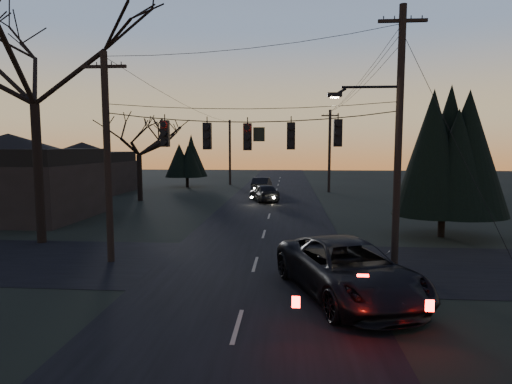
# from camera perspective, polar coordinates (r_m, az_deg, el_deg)

# --- Properties ---
(main_road) EXTENTS (8.00, 120.00, 0.02)m
(main_road) POSITION_cam_1_polar(r_m,az_deg,el_deg) (27.26, 1.55, -3.93)
(main_road) COLOR black
(main_road) RESTS_ON ground
(cross_road) EXTENTS (60.00, 7.00, 0.02)m
(cross_road) POSITION_cam_1_polar(r_m,az_deg,el_deg) (17.52, -0.11, -9.63)
(cross_road) COLOR black
(cross_road) RESTS_ON ground
(utility_pole_right) EXTENTS (5.00, 0.30, 10.00)m
(utility_pole_right) POSITION_cam_1_polar(r_m,az_deg,el_deg) (17.96, 17.92, -9.56)
(utility_pole_right) COLOR black
(utility_pole_right) RESTS_ON ground
(utility_pole_left) EXTENTS (1.80, 0.30, 8.50)m
(utility_pole_left) POSITION_cam_1_polar(r_m,az_deg,el_deg) (18.95, -18.74, -8.77)
(utility_pole_left) COLOR black
(utility_pole_left) RESTS_ON ground
(utility_pole_far_r) EXTENTS (1.80, 0.30, 8.50)m
(utility_pole_far_r) POSITION_cam_1_polar(r_m,az_deg,el_deg) (45.25, 9.68, -0.02)
(utility_pole_far_r) COLOR black
(utility_pole_far_r) RESTS_ON ground
(utility_pole_far_l) EXTENTS (0.30, 0.30, 8.00)m
(utility_pole_far_l) POSITION_cam_1_polar(r_m,az_deg,el_deg) (53.53, -3.48, 0.99)
(utility_pole_far_l) COLOR black
(utility_pole_far_l) RESTS_ON ground
(span_signal_assembly) EXTENTS (11.50, 0.44, 1.64)m
(span_signal_assembly) POSITION_cam_1_polar(r_m,az_deg,el_deg) (16.89, -0.93, 7.62)
(span_signal_assembly) COLOR black
(span_signal_assembly) RESTS_ON ground
(bare_tree_left) EXTENTS (9.67, 9.67, 13.54)m
(bare_tree_left) POSITION_cam_1_polar(r_m,az_deg,el_deg) (23.87, -27.76, 16.80)
(bare_tree_left) COLOR black
(bare_tree_left) RESTS_ON ground
(evergreen_right) EXTENTS (4.42, 4.42, 7.43)m
(evergreen_right) POSITION_cam_1_polar(r_m,az_deg,el_deg) (24.28, 23.85, 4.53)
(evergreen_right) COLOR black
(evergreen_right) RESTS_ON ground
(bare_tree_dist) EXTENTS (6.15, 6.15, 8.05)m
(bare_tree_dist) POSITION_cam_1_polar(r_m,az_deg,el_deg) (38.75, -15.40, 7.15)
(bare_tree_dist) COLOR black
(bare_tree_dist) RESTS_ON ground
(evergreen_dist) EXTENTS (3.82, 3.82, 5.50)m
(evergreen_dist) POSITION_cam_1_polar(r_m,az_deg,el_deg) (50.72, -9.19, 4.42)
(evergreen_dist) COLOR black
(evergreen_dist) RESTS_ON ground
(house_left_near) EXTENTS (10.00, 8.00, 5.60)m
(house_left_near) POSITION_cam_1_polar(r_m,az_deg,el_deg) (32.54, -29.90, 1.84)
(house_left_near) COLOR black
(house_left_near) RESTS_ON ground
(house_left_far) EXTENTS (9.00, 7.00, 5.20)m
(house_left_far) POSITION_cam_1_polar(r_m,az_deg,el_deg) (47.88, -22.08, 3.07)
(house_left_far) COLOR black
(house_left_far) RESTS_ON ground
(suv_near) EXTENTS (4.89, 7.00, 1.77)m
(suv_near) POSITION_cam_1_polar(r_m,az_deg,el_deg) (14.00, 12.10, -10.08)
(suv_near) COLOR black
(suv_near) RESTS_ON ground
(sedan_oncoming_a) EXTENTS (3.12, 4.87, 1.54)m
(sedan_oncoming_a) POSITION_cam_1_polar(r_m,az_deg,el_deg) (37.14, 1.10, -0.06)
(sedan_oncoming_a) COLOR black
(sedan_oncoming_a) RESTS_ON ground
(sedan_oncoming_b) EXTENTS (1.94, 4.82, 1.56)m
(sedan_oncoming_b) POSITION_cam_1_polar(r_m,az_deg,el_deg) (44.45, 0.79, 0.96)
(sedan_oncoming_b) COLOR black
(sedan_oncoming_b) RESTS_ON ground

